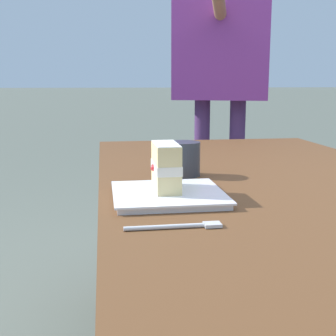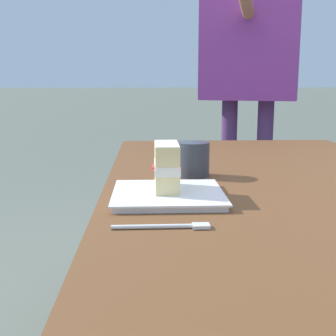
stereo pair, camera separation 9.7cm
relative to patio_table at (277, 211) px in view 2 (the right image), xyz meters
The scene contains 6 objects.
patio_table is the anchor object (origin of this frame).
dessert_plate 0.35m from the patio_table, 59.25° to the right, with size 0.24×0.24×0.02m.
cake_slice 0.37m from the patio_table, 61.71° to the right, with size 0.12×0.06×0.10m.
dessert_fork 0.49m from the patio_table, 38.46° to the right, with size 0.02×0.17×0.01m.
coffee_cup 0.26m from the patio_table, 105.84° to the right, with size 0.09×0.09×0.09m.
diner_person 1.21m from the patio_table, behind, with size 0.64×0.50×1.68m.
Camera 2 is at (1.13, -0.33, 0.93)m, focal length 48.47 mm.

